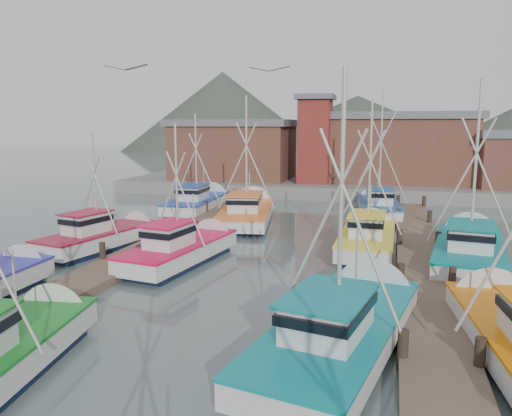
# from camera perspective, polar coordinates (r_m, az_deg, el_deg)

# --- Properties ---
(ground) EXTENTS (260.00, 260.00, 0.00)m
(ground) POSITION_cam_1_polar(r_m,az_deg,el_deg) (18.07, -3.64, -12.80)
(ground) COLOR #4A5957
(ground) RESTS_ON ground
(dock_left) EXTENTS (2.30, 46.00, 1.50)m
(dock_left) POSITION_cam_1_polar(r_m,az_deg,el_deg) (24.38, -16.28, -6.71)
(dock_left) COLOR brown
(dock_left) RESTS_ON ground
(dock_right) EXTENTS (2.30, 46.00, 1.50)m
(dock_right) POSITION_cam_1_polar(r_m,az_deg,el_deg) (20.96, 18.93, -9.51)
(dock_right) COLOR brown
(dock_right) RESTS_ON ground
(quay) EXTENTS (44.00, 16.00, 1.20)m
(quay) POSITION_cam_1_polar(r_m,az_deg,el_deg) (53.44, 9.42, 2.63)
(quay) COLOR gray
(quay) RESTS_ON ground
(shed_left) EXTENTS (12.72, 8.48, 6.20)m
(shed_left) POSITION_cam_1_polar(r_m,az_deg,el_deg) (53.47, -2.58, 6.77)
(shed_left) COLOR brown
(shed_left) RESTS_ON quay
(shed_center) EXTENTS (14.84, 9.54, 6.90)m
(shed_center) POSITION_cam_1_polar(r_m,az_deg,el_deg) (52.83, 16.07, 6.76)
(shed_center) COLOR brown
(shed_center) RESTS_ON quay
(lookout_tower) EXTENTS (3.60, 3.60, 8.50)m
(lookout_tower) POSITION_cam_1_polar(r_m,az_deg,el_deg) (49.38, 6.75, 7.90)
(lookout_tower) COLOR maroon
(lookout_tower) RESTS_ON quay
(distant_hills) EXTENTS (175.00, 140.00, 42.00)m
(distant_hills) POSITION_cam_1_polar(r_m,az_deg,el_deg) (139.74, 7.97, 6.56)
(distant_hills) COLOR #414B3F
(distant_hills) RESTS_ON ground
(boat_4) EXTENTS (3.71, 8.57, 8.36)m
(boat_4) POSITION_cam_1_polar(r_m,az_deg,el_deg) (15.86, -27.22, -14.50)
(boat_4) COLOR black
(boat_4) RESTS_ON ground
(boat_5) EXTENTS (4.90, 10.33, 9.33)m
(boat_5) POSITION_cam_1_polar(r_m,az_deg,el_deg) (16.10, 10.15, -13.19)
(boat_5) COLOR black
(boat_5) RESTS_ON ground
(boat_8) EXTENTS (3.63, 8.52, 7.56)m
(boat_8) POSITION_cam_1_polar(r_m,az_deg,el_deg) (25.47, -8.10, -4.64)
(boat_8) COLOR black
(boat_8) RESTS_ON ground
(boat_9) EXTENTS (3.60, 8.92, 8.95)m
(boat_9) POSITION_cam_1_polar(r_m,az_deg,el_deg) (28.51, 12.70, -3.25)
(boat_9) COLOR black
(boat_9) RESTS_ON ground
(boat_10) EXTENTS (3.98, 8.32, 6.98)m
(boat_10) POSITION_cam_1_polar(r_m,az_deg,el_deg) (29.28, -16.78, -3.10)
(boat_10) COLOR black
(boat_10) RESTS_ON ground
(boat_11) EXTENTS (4.37, 10.19, 9.92)m
(boat_11) POSITION_cam_1_polar(r_m,az_deg,el_deg) (27.43, 23.22, -4.29)
(boat_11) COLOR black
(boat_11) RESTS_ON ground
(boat_12) EXTENTS (5.04, 10.89, 9.81)m
(boat_12) POSITION_cam_1_polar(r_m,az_deg,el_deg) (35.73, -0.94, -0.46)
(boat_12) COLOR black
(boat_12) RESTS_ON ground
(boat_13) EXTENTS (4.15, 9.40, 10.52)m
(boat_13) POSITION_cam_1_polar(r_m,az_deg,el_deg) (39.58, 13.77, 0.24)
(boat_13) COLOR black
(boat_13) RESTS_ON ground
(boat_14) EXTENTS (3.59, 9.54, 8.54)m
(boat_14) POSITION_cam_1_polar(r_m,az_deg,el_deg) (40.63, -6.43, 0.68)
(boat_14) COLOR black
(boat_14) RESTS_ON ground
(gull_near) EXTENTS (1.55, 0.63, 0.24)m
(gull_near) POSITION_cam_1_polar(r_m,az_deg,el_deg) (17.62, -14.64, 15.19)
(gull_near) COLOR gray
(gull_near) RESTS_ON ground
(gull_far) EXTENTS (1.55, 0.64, 0.24)m
(gull_far) POSITION_cam_1_polar(r_m,az_deg,el_deg) (19.07, 1.54, 15.54)
(gull_far) COLOR gray
(gull_far) RESTS_ON ground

